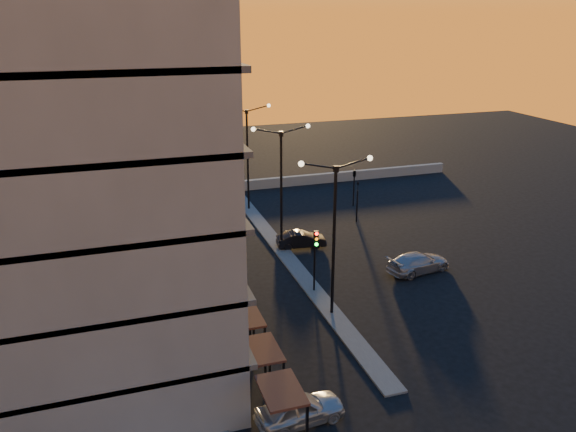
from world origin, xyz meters
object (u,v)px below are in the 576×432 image
Objects in this scene: traffic_light_main at (315,251)px; car_sedan at (301,240)px; streetlamp_mid at (281,179)px; car_hatchback at (300,409)px; car_wagon at (418,262)px.

car_sedan is (1.65, 7.33, -2.27)m from traffic_light_main.
car_sedan is (1.65, 0.20, -4.97)m from streetlamp_mid.
car_wagon is (12.79, 11.89, 0.00)m from car_hatchback.
traffic_light_main reaches higher than car_hatchback.
car_sedan is (6.53, 18.49, -0.06)m from car_hatchback.
car_wagon is at bearing -52.21° from car_hatchback.
traffic_light_main is at bearing 84.93° from car_wagon.
car_wagon is (6.26, -6.60, 0.06)m from car_sedan.
streetlamp_mid reaches higher than car_hatchback.
traffic_light_main is 12.38m from car_hatchback.
streetlamp_mid is 7.62m from traffic_light_main.
traffic_light_main is 1.07× the size of car_hatchback.
car_hatchback is at bearing -113.63° from traffic_light_main.
car_wagon is at bearing 5.28° from traffic_light_main.
car_wagon is (7.91, 0.73, -2.21)m from traffic_light_main.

